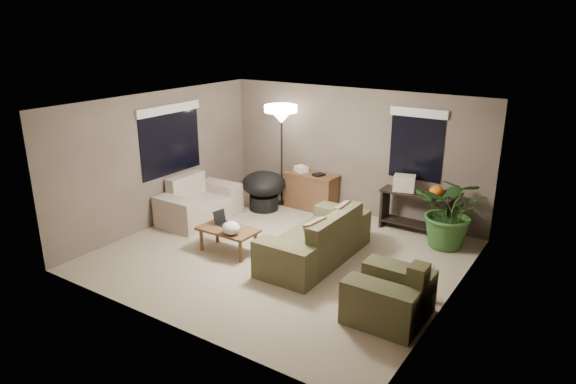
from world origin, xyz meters
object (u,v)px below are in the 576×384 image
Objects in this scene: desk at (311,191)px; cat_scratching_post at (423,284)px; console_table at (415,209)px; houseplant at (451,219)px; floor_lamp at (281,130)px; coffee_table at (228,232)px; loveseat at (198,205)px; main_sofa at (318,243)px; papasan_chair at (264,188)px; armchair at (390,297)px.

desk is 3.92m from cat_scratching_post.
houseplant reaches higher than console_table.
floor_lamp is at bearing -178.51° from console_table.
desk reaches higher than coffee_table.
coffee_table is (1.46, -0.85, 0.06)m from loveseat.
main_sofa is 2.43m from desk.
armchair is at bearing -32.59° from papasan_chair.
desk is at bearing 123.39° from main_sofa.
loveseat is 4.69m from armchair.
coffee_table is 3.78m from houseplant.
loveseat is 2.27m from floor_lamp.
cat_scratching_post is at bearing 74.98° from armchair.
loveseat is 1.45× the size of desk.
loveseat is 1.23× the size of console_table.
cat_scratching_post is at bearing -67.23° from console_table.
coffee_table is at bearing -91.46° from desk.
floor_lamp is 1.46× the size of houseplant.
floor_lamp reaches higher than papasan_chair.
desk is 2.23m from console_table.
papasan_chair is (-0.72, 2.01, 0.11)m from coffee_table.
main_sofa is 2.00× the size of desk.
houseplant reaches higher than desk.
houseplant is (1.64, 1.68, 0.22)m from main_sofa.
main_sofa and armchair have the same top height.
houseplant is (3.04, 2.24, 0.15)m from coffee_table.
console_table is (0.90, 2.01, 0.14)m from main_sofa.
loveseat is 0.84× the size of floor_lamp.
loveseat is at bearing 173.41° from cat_scratching_post.
floor_lamp is at bearing 103.62° from coffee_table.
papasan_chair is at bearing 156.80° from cat_scratching_post.
desk is (-1.34, 2.03, 0.08)m from main_sofa.
coffee_table is (-3.06, 0.40, 0.06)m from armchair.
cat_scratching_post is (3.97, -1.70, -0.25)m from papasan_chair.
papasan_chair reaches higher than desk.
main_sofa is 2.57m from papasan_chair.
console_table reaches higher than coffee_table.
floor_lamp is 4.65m from cat_scratching_post.
main_sofa is at bearing -56.61° from desk.
console_table is at bearing 1.49° from floor_lamp.
armchair is 4.85m from floor_lamp.
main_sofa is 2.20× the size of armchair.
loveseat is 1.69m from coffee_table.
papasan_chair is (-0.78, -0.58, 0.09)m from desk.
houseplant is at bearing 96.25° from cat_scratching_post.
floor_lamp reaches higher than houseplant.
loveseat reaches higher than desk.
console_table is 0.99× the size of houseplant.
desk and console_table have the same top height.
loveseat is at bearing -155.33° from console_table.
houseplant is at bearing -24.11° from console_table.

